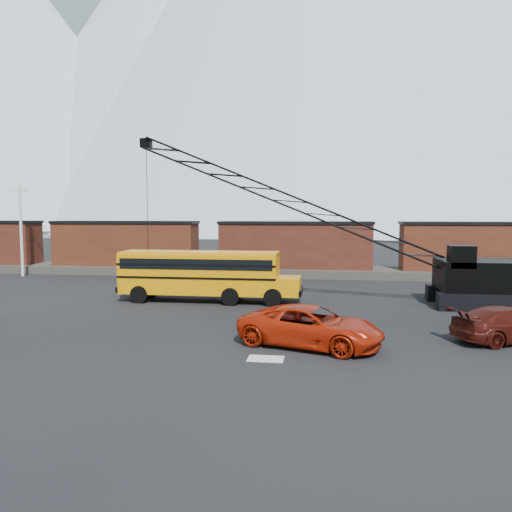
{
  "coord_description": "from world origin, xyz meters",
  "views": [
    {
      "loc": [
        2.77,
        -22.76,
        5.66
      ],
      "look_at": [
        -1.49,
        7.38,
        3.0
      ],
      "focal_mm": 35.0,
      "sensor_mm": 36.0,
      "label": 1
    }
  ],
  "objects_px": {
    "school_bus": "(205,274)",
    "red_pickup": "(311,326)",
    "maroon_suv": "(511,324)",
    "crawler_crane": "(322,214)"
  },
  "relations": [
    {
      "from": "school_bus",
      "to": "crawler_crane",
      "type": "xyz_separation_m",
      "value": [
        7.35,
        0.86,
        3.75
      ]
    },
    {
      "from": "red_pickup",
      "to": "maroon_suv",
      "type": "bearing_deg",
      "value": -58.61
    },
    {
      "from": "maroon_suv",
      "to": "crawler_crane",
      "type": "height_order",
      "value": "crawler_crane"
    },
    {
      "from": "red_pickup",
      "to": "maroon_suv",
      "type": "height_order",
      "value": "red_pickup"
    },
    {
      "from": "red_pickup",
      "to": "school_bus",
      "type": "bearing_deg",
      "value": 54.28
    },
    {
      "from": "school_bus",
      "to": "maroon_suv",
      "type": "distance_m",
      "value": 17.57
    },
    {
      "from": "school_bus",
      "to": "maroon_suv",
      "type": "bearing_deg",
      "value": -26.48
    },
    {
      "from": "red_pickup",
      "to": "crawler_crane",
      "type": "height_order",
      "value": "crawler_crane"
    },
    {
      "from": "school_bus",
      "to": "red_pickup",
      "type": "xyz_separation_m",
      "value": [
        7.02,
        -9.78,
        -0.94
      ]
    },
    {
      "from": "maroon_suv",
      "to": "crawler_crane",
      "type": "xyz_separation_m",
      "value": [
        -8.35,
        8.67,
        4.77
      ]
    }
  ]
}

